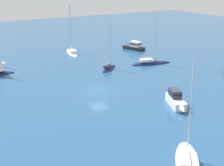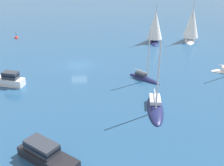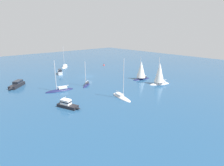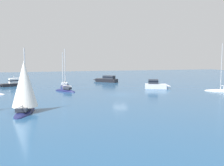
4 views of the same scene
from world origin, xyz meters
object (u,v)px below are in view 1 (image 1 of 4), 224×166
at_px(ketch_1, 72,52).
at_px(motor_cruiser, 134,46).
at_px(yacht_1, 188,161).
at_px(motor_cruiser_1, 176,100).
at_px(yacht, 151,63).
at_px(sloop_1, 109,68).

bearing_deg(ketch_1, motor_cruiser, -94.22).
height_order(ketch_1, yacht_1, ketch_1).
distance_m(ketch_1, motor_cruiser_1, 34.22).
bearing_deg(motor_cruiser_1, ketch_1, -158.27).
distance_m(motor_cruiser, yacht, 12.54).
bearing_deg(ketch_1, motor_cruiser_1, -169.41).
bearing_deg(sloop_1, ketch_1, 54.65).
bearing_deg(ketch_1, yacht_1, -179.27).
xyz_separation_m(motor_cruiser, sloop_1, (-12.49, -11.18, -0.53)).
distance_m(yacht, sloop_1, 8.60).
bearing_deg(motor_cruiser, motor_cruiser_1, 134.94).
distance_m(motor_cruiser, yacht_1, 47.01).
height_order(motor_cruiser, yacht_1, yacht_1).
distance_m(motor_cruiser, motor_cruiser_1, 33.46).
bearing_deg(yacht, sloop_1, -172.80).
bearing_deg(sloop_1, motor_cruiser_1, -130.92).
distance_m(yacht, yacht_1, 34.67).
relative_size(yacht, yacht_1, 0.94).
bearing_deg(ketch_1, yacht, -138.07).
xyz_separation_m(ketch_1, motor_cruiser_1, (0.05, -34.22, 0.61)).
height_order(motor_cruiser, sloop_1, sloop_1).
height_order(ketch_1, sloop_1, ketch_1).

